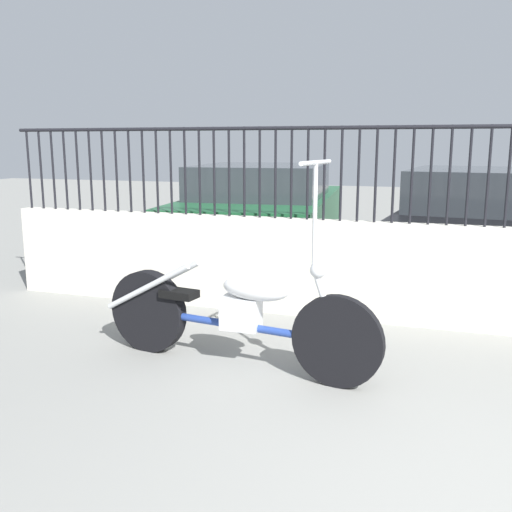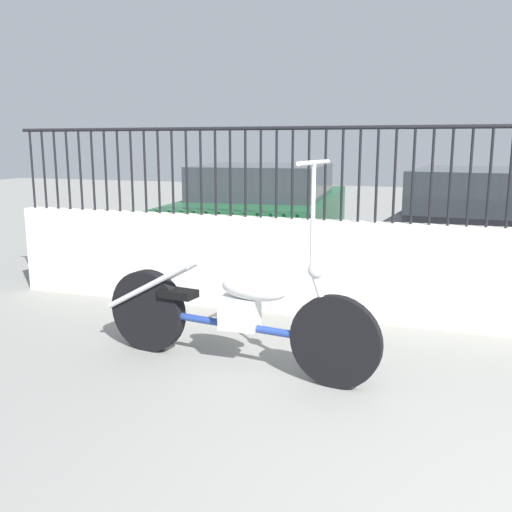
# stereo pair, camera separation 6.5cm
# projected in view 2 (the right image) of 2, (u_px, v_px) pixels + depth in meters

# --- Properties ---
(low_wall) EXTENTS (9.89, 0.18, 0.93)m
(low_wall) POSITION_uv_depth(u_px,v_px,m) (501.00, 281.00, 4.94)
(low_wall) COLOR beige
(low_wall) RESTS_ON ground_plane
(fence_railing) EXTENTS (9.89, 0.04, 0.87)m
(fence_railing) POSITION_uv_depth(u_px,v_px,m) (511.00, 162.00, 4.74)
(fence_railing) COLOR black
(fence_railing) RESTS_ON low_wall
(motorcycle_blue) EXTENTS (2.24, 0.61, 1.54)m
(motorcycle_blue) POSITION_uv_depth(u_px,v_px,m) (221.00, 312.00, 4.24)
(motorcycle_blue) COLOR black
(motorcycle_blue) RESTS_ON ground_plane
(car_green) EXTENTS (2.24, 4.33, 1.35)m
(car_green) POSITION_uv_depth(u_px,v_px,m) (267.00, 211.00, 8.16)
(car_green) COLOR black
(car_green) RESTS_ON ground_plane
(car_black) EXTENTS (2.17, 4.25, 1.33)m
(car_black) POSITION_uv_depth(u_px,v_px,m) (481.00, 221.00, 7.27)
(car_black) COLOR black
(car_black) RESTS_ON ground_plane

